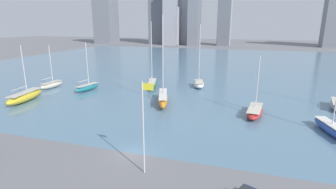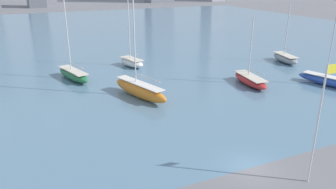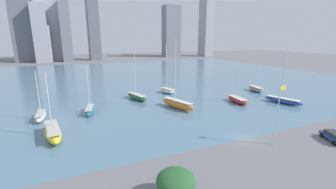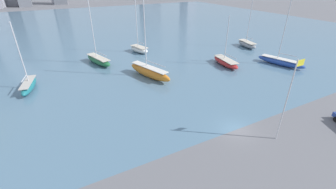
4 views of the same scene
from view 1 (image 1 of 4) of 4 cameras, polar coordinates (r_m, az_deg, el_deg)
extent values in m
plane|color=slate|center=(33.24, -7.63, -12.58)|extent=(500.00, 500.00, 0.00)
cube|color=slate|center=(98.59, 9.69, 5.99)|extent=(180.00, 140.00, 0.00)
cylinder|color=silver|center=(27.07, -5.38, -7.52)|extent=(0.14, 0.14, 9.99)
cube|color=yellow|center=(25.45, -4.34, 1.69)|extent=(1.10, 0.03, 0.70)
cube|color=slate|center=(221.36, -13.44, 16.86)|extent=(14.39, 15.86, 46.72)
cube|color=#9E9EA8|center=(199.10, 0.75, 16.76)|extent=(9.33, 13.65, 41.66)
cube|color=#A8A8B2|center=(202.89, 1.30, 14.63)|extent=(10.51, 9.15, 26.80)
cube|color=slate|center=(196.44, 5.82, 17.21)|extent=(7.31, 14.01, 45.08)
cube|color=slate|center=(196.79, 12.33, 17.65)|extent=(8.50, 9.04, 49.88)
ellipsoid|color=#236B3D|center=(65.19, -3.54, 2.21)|extent=(4.64, 9.48, 1.58)
cube|color=beige|center=(65.03, -3.55, 2.84)|extent=(3.81, 7.77, 0.10)
cube|color=#2D2D33|center=(65.29, -3.53, 1.84)|extent=(0.61, 1.64, 0.71)
cylinder|color=silver|center=(64.56, -3.60, 9.24)|extent=(0.18, 0.18, 14.32)
cylinder|color=silver|center=(63.29, -3.69, 3.56)|extent=(1.36, 4.33, 0.14)
ellipsoid|color=beige|center=(70.70, -24.01, 1.90)|extent=(2.26, 7.03, 1.50)
cube|color=#BCB7AD|center=(70.56, -24.07, 2.45)|extent=(1.86, 5.76, 0.10)
cube|color=#2D2D33|center=(70.79, -23.97, 1.57)|extent=(0.25, 1.25, 0.68)
cylinder|color=silver|center=(70.17, -24.16, 6.12)|extent=(0.18, 0.18, 8.89)
cylinder|color=silver|center=(69.59, -24.80, 3.18)|extent=(0.37, 3.25, 0.14)
ellipsoid|color=white|center=(65.77, 6.72, 2.22)|extent=(4.08, 6.68, 1.52)
cube|color=beige|center=(65.62, 6.73, 2.83)|extent=(3.35, 5.48, 0.10)
cube|color=#2D2D33|center=(65.87, 6.70, 1.87)|extent=(0.46, 1.12, 0.69)
cylinder|color=silver|center=(64.96, 6.89, 8.90)|extent=(0.18, 0.18, 13.75)
cylinder|color=silver|center=(64.64, 6.82, 3.68)|extent=(0.81, 2.41, 0.14)
ellipsoid|color=yellow|center=(60.94, -28.67, -0.42)|extent=(4.01, 10.53, 1.94)
cube|color=#BCB7AD|center=(60.73, -28.78, 0.42)|extent=(3.29, 8.64, 0.10)
cube|color=#2D2D33|center=(61.07, -28.61, -0.90)|extent=(0.43, 1.85, 0.87)
cylinder|color=silver|center=(60.45, -28.91, 4.94)|extent=(0.18, 0.18, 9.36)
cylinder|color=silver|center=(59.45, -29.70, 1.16)|extent=(0.76, 4.24, 0.14)
ellipsoid|color=orange|center=(51.73, -1.10, -0.92)|extent=(5.10, 10.94, 2.10)
cube|color=silver|center=(51.46, -1.10, 0.14)|extent=(4.18, 8.97, 0.10)
cube|color=#2D2D33|center=(51.90, -1.09, -1.54)|extent=(0.75, 1.92, 0.94)
cylinder|color=silver|center=(50.86, -1.14, 8.56)|extent=(0.18, 0.18, 14.88)
cylinder|color=silver|center=(49.50, -1.13, 0.91)|extent=(1.70, 4.89, 0.14)
ellipsoid|color=#1E757F|center=(64.83, -17.15, 1.43)|extent=(3.14, 7.60, 1.49)
cube|color=#BCB7AD|center=(64.67, -17.20, 2.03)|extent=(2.58, 6.23, 0.10)
cube|color=#2D2D33|center=(64.92, -17.13, 1.08)|extent=(0.42, 1.34, 0.67)
cylinder|color=silver|center=(64.17, -17.19, 6.41)|extent=(0.18, 0.18, 9.73)
cylinder|color=silver|center=(63.74, -17.94, 2.85)|extent=(0.76, 3.15, 0.14)
ellipsoid|color=#B72828|center=(47.73, 18.37, -3.54)|extent=(3.46, 8.44, 1.43)
cube|color=beige|center=(47.53, 18.43, -2.78)|extent=(2.84, 6.92, 0.10)
cube|color=#2D2D33|center=(47.85, 18.33, -3.99)|extent=(0.33, 1.49, 0.64)
cylinder|color=silver|center=(47.01, 18.96, 2.63)|extent=(0.18, 0.18, 8.85)
cylinder|color=silver|center=(45.83, 18.36, -1.93)|extent=(0.62, 4.10, 0.14)
ellipsoid|color=#284CA8|center=(44.26, 32.53, -6.68)|extent=(4.86, 10.32, 1.45)
cube|color=silver|center=(44.04, 32.65, -5.86)|extent=(3.98, 8.46, 0.10)
cube|color=#2D2D33|center=(44.39, 32.46, -7.17)|extent=(0.67, 1.80, 0.65)
camera|label=2|loc=(30.43, -60.54, 8.57)|focal=35.00mm
camera|label=3|loc=(39.33, -75.41, 6.07)|focal=24.00mm
camera|label=4|loc=(32.94, -56.42, 11.87)|focal=24.00mm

